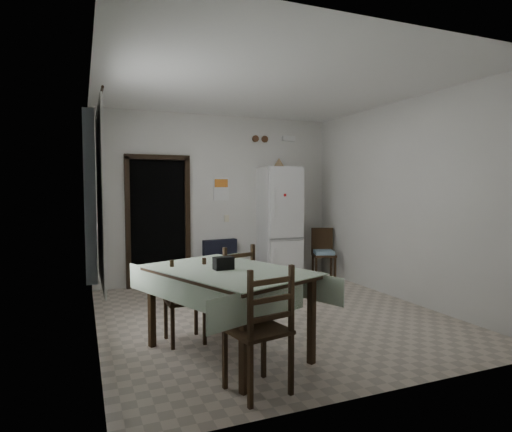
{
  "coord_description": "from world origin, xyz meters",
  "views": [
    {
      "loc": [
        -2.22,
        -4.93,
        1.63
      ],
      "look_at": [
        0.0,
        0.5,
        1.25
      ],
      "focal_mm": 30.0,
      "sensor_mm": 36.0,
      "label": 1
    }
  ],
  "objects": [
    {
      "name": "ground",
      "position": [
        0.0,
        0.0,
        0.0
      ],
      "size": [
        4.5,
        4.5,
        0.0
      ],
      "primitive_type": "plane",
      "color": "#BDAD9B",
      "rests_on": "ground"
    },
    {
      "name": "ceiling",
      "position": [
        0.0,
        0.0,
        2.9
      ],
      "size": [
        4.2,
        4.5,
        0.02
      ],
      "primitive_type": null,
      "color": "white",
      "rests_on": "ground"
    },
    {
      "name": "wall_back",
      "position": [
        0.0,
        2.25,
        1.45
      ],
      "size": [
        4.2,
        0.02,
        2.9
      ],
      "primitive_type": null,
      "color": "silver",
      "rests_on": "ground"
    },
    {
      "name": "wall_front",
      "position": [
        0.0,
        -2.25,
        1.45
      ],
      "size": [
        4.2,
        0.02,
        2.9
      ],
      "primitive_type": null,
      "color": "silver",
      "rests_on": "ground"
    },
    {
      "name": "wall_left",
      "position": [
        -2.1,
        0.0,
        1.45
      ],
      "size": [
        0.02,
        4.5,
        2.9
      ],
      "primitive_type": null,
      "color": "silver",
      "rests_on": "ground"
    },
    {
      "name": "wall_right",
      "position": [
        2.1,
        0.0,
        1.45
      ],
      "size": [
        0.02,
        4.5,
        2.9
      ],
      "primitive_type": null,
      "color": "silver",
      "rests_on": "ground"
    },
    {
      "name": "doorway",
      "position": [
        -1.05,
        2.45,
        1.06
      ],
      "size": [
        1.06,
        0.52,
        2.22
      ],
      "color": "black",
      "rests_on": "ground"
    },
    {
      "name": "window_recess",
      "position": [
        -2.15,
        -0.2,
        1.55
      ],
      "size": [
        0.1,
        1.2,
        1.6
      ],
      "primitive_type": "cube",
      "color": "silver",
      "rests_on": "ground"
    },
    {
      "name": "curtain",
      "position": [
        -2.04,
        -0.2,
        1.55
      ],
      "size": [
        0.02,
        1.45,
        1.85
      ],
      "primitive_type": "cube",
      "color": "silver",
      "rests_on": "ground"
    },
    {
      "name": "curtain_rod",
      "position": [
        -2.03,
        -0.2,
        2.5
      ],
      "size": [
        0.02,
        1.6,
        0.02
      ],
      "primitive_type": "cylinder",
      "rotation": [
        1.57,
        0.0,
        0.0
      ],
      "color": "black",
      "rests_on": "ground"
    },
    {
      "name": "calendar",
      "position": [
        0.05,
        2.24,
        1.62
      ],
      "size": [
        0.28,
        0.02,
        0.4
      ],
      "primitive_type": "cube",
      "color": "white",
      "rests_on": "ground"
    },
    {
      "name": "calendar_image",
      "position": [
        0.05,
        2.23,
        1.72
      ],
      "size": [
        0.24,
        0.01,
        0.14
      ],
      "primitive_type": "cube",
      "color": "orange",
      "rests_on": "ground"
    },
    {
      "name": "light_switch",
      "position": [
        0.15,
        2.24,
        1.1
      ],
      "size": [
        0.08,
        0.02,
        0.12
      ],
      "primitive_type": "cube",
      "color": "beige",
      "rests_on": "ground"
    },
    {
      "name": "vent_left",
      "position": [
        0.7,
        2.23,
        2.52
      ],
      "size": [
        0.12,
        0.03,
        0.12
      ],
      "primitive_type": "cylinder",
      "rotation": [
        1.57,
        0.0,
        0.0
      ],
      "color": "brown",
      "rests_on": "ground"
    },
    {
      "name": "vent_right",
      "position": [
        0.88,
        2.23,
        2.52
      ],
      "size": [
        0.12,
        0.03,
        0.12
      ],
      "primitive_type": "cylinder",
      "rotation": [
        1.57,
        0.0,
        0.0
      ],
      "color": "brown",
      "rests_on": "ground"
    },
    {
      "name": "emergency_light",
      "position": [
        1.35,
        2.21,
        2.55
      ],
      "size": [
        0.25,
        0.07,
        0.09
      ],
      "primitive_type": "cube",
      "color": "white",
      "rests_on": "ground"
    },
    {
      "name": "fridge",
      "position": [
        1.02,
        1.93,
        1.0
      ],
      "size": [
        0.69,
        0.69,
        2.0
      ],
      "primitive_type": null,
      "rotation": [
        0.0,
        0.0,
        -0.07
      ],
      "color": "silver",
      "rests_on": "ground"
    },
    {
      "name": "tan_cone",
      "position": [
        1.03,
        1.94,
        2.09
      ],
      "size": [
        0.22,
        0.22,
        0.16
      ],
      "primitive_type": "cone",
      "rotation": [
        0.0,
        0.0,
        0.1
      ],
      "color": "tan",
      "rests_on": "fridge"
    },
    {
      "name": "navy_seat",
      "position": [
        -0.01,
        1.93,
        0.37
      ],
      "size": [
        0.68,
        0.66,
        0.74
      ],
      "primitive_type": null,
      "rotation": [
        0.0,
        0.0,
        0.13
      ],
      "color": "black",
      "rests_on": "ground"
    },
    {
      "name": "corner_chair",
      "position": [
        1.78,
        1.65,
        0.45
      ],
      "size": [
        0.5,
        0.5,
        0.91
      ],
      "primitive_type": null,
      "rotation": [
        0.0,
        0.0,
        -0.35
      ],
      "color": "black",
      "rests_on": "ground"
    },
    {
      "name": "dining_table",
      "position": [
        -0.93,
        -1.03,
        0.42
      ],
      "size": [
        1.59,
        1.9,
        0.85
      ],
      "primitive_type": null,
      "rotation": [
        0.0,
        0.0,
        0.38
      ],
      "color": "#A8BEA2",
      "rests_on": "ground"
    },
    {
      "name": "black_bag",
      "position": [
        -0.96,
        -1.02,
        0.91
      ],
      "size": [
        0.2,
        0.13,
        0.12
      ],
      "primitive_type": "cube",
      "rotation": [
        0.0,
        0.0,
        0.08
      ],
      "color": "black",
      "rests_on": "dining_table"
    },
    {
      "name": "dining_chair_far_left",
      "position": [
        -1.23,
        -0.52,
        0.46
      ],
      "size": [
        0.4,
        0.4,
        0.91
      ],
      "primitive_type": null,
      "rotation": [
        0.0,
        0.0,
        3.16
      ],
      "color": "black",
      "rests_on": "ground"
    },
    {
      "name": "dining_chair_far_right",
      "position": [
        -0.74,
        -0.51,
        0.51
      ],
      "size": [
        0.55,
        0.55,
        1.02
      ],
      "primitive_type": null,
      "rotation": [
        0.0,
        0.0,
        3.45
      ],
      "color": "black",
      "rests_on": "ground"
    },
    {
      "name": "dining_chair_near_head",
      "position": [
        -0.95,
        -1.85,
        0.52
      ],
      "size": [
        0.52,
        0.52,
        1.04
      ],
      "primitive_type": null,
      "rotation": [
        0.0,
        0.0,
        3.34
      ],
      "color": "black",
      "rests_on": "ground"
    }
  ]
}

